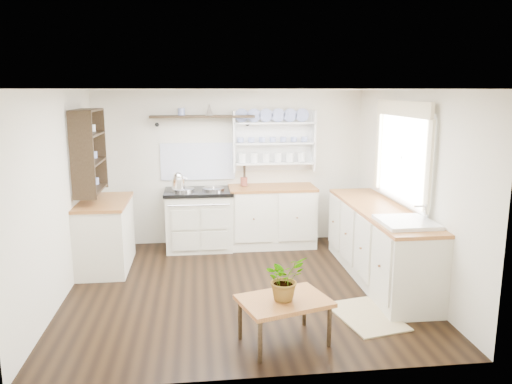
% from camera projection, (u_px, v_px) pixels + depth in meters
% --- Properties ---
extents(floor, '(4.00, 3.80, 0.01)m').
position_uv_depth(floor, '(242.00, 287.00, 5.90)').
color(floor, black).
rests_on(floor, ground).
extents(wall_back, '(4.00, 0.02, 2.30)m').
position_uv_depth(wall_back, '(230.00, 167.00, 7.52)').
color(wall_back, silver).
rests_on(wall_back, ground).
extents(wall_right, '(0.02, 3.80, 2.30)m').
position_uv_depth(wall_right, '(409.00, 189.00, 5.90)').
color(wall_right, silver).
rests_on(wall_right, ground).
extents(wall_left, '(0.02, 3.80, 2.30)m').
position_uv_depth(wall_left, '(59.00, 197.00, 5.44)').
color(wall_left, silver).
rests_on(wall_left, ground).
extents(ceiling, '(4.00, 3.80, 0.01)m').
position_uv_depth(ceiling, '(240.00, 89.00, 5.44)').
color(ceiling, white).
rests_on(ceiling, wall_back).
extents(window, '(0.08, 1.55, 1.22)m').
position_uv_depth(window, '(402.00, 152.00, 5.96)').
color(window, white).
rests_on(window, wall_right).
extents(aga_cooker, '(0.98, 0.68, 0.91)m').
position_uv_depth(aga_cooker, '(199.00, 219.00, 7.28)').
color(aga_cooker, beige).
rests_on(aga_cooker, floor).
extents(back_cabinets, '(1.27, 0.63, 0.90)m').
position_uv_depth(back_cabinets, '(272.00, 215.00, 7.43)').
color(back_cabinets, beige).
rests_on(back_cabinets, floor).
extents(right_cabinets, '(0.62, 2.43, 0.90)m').
position_uv_depth(right_cabinets, '(379.00, 243.00, 6.10)').
color(right_cabinets, beige).
rests_on(right_cabinets, floor).
extents(belfast_sink, '(0.55, 0.60, 0.45)m').
position_uv_depth(belfast_sink, '(406.00, 233.00, 5.30)').
color(belfast_sink, white).
rests_on(belfast_sink, right_cabinets).
extents(left_cabinets, '(0.62, 1.13, 0.90)m').
position_uv_depth(left_cabinets, '(105.00, 234.00, 6.49)').
color(left_cabinets, beige).
rests_on(left_cabinets, floor).
extents(plate_rack, '(1.20, 0.22, 0.90)m').
position_uv_depth(plate_rack, '(273.00, 140.00, 7.48)').
color(plate_rack, white).
rests_on(plate_rack, wall_back).
extents(high_shelf, '(1.50, 0.29, 0.16)m').
position_uv_depth(high_shelf, '(203.00, 117.00, 7.20)').
color(high_shelf, black).
rests_on(high_shelf, wall_back).
extents(left_shelving, '(0.28, 0.80, 1.05)m').
position_uv_depth(left_shelving, '(89.00, 150.00, 6.26)').
color(left_shelving, black).
rests_on(left_shelving, wall_left).
extents(kettle, '(0.19, 0.19, 0.23)m').
position_uv_depth(kettle, '(178.00, 181.00, 7.02)').
color(kettle, silver).
rests_on(kettle, aga_cooker).
extents(utensil_crock, '(0.10, 0.10, 0.12)m').
position_uv_depth(utensil_crock, '(244.00, 182.00, 7.36)').
color(utensil_crock, brown).
rests_on(utensil_crock, back_cabinets).
extents(center_table, '(0.92, 0.77, 0.43)m').
position_uv_depth(center_table, '(284.00, 304.00, 4.55)').
color(center_table, brown).
rests_on(center_table, floor).
extents(potted_plant, '(0.47, 0.46, 0.40)m').
position_uv_depth(potted_plant, '(284.00, 278.00, 4.50)').
color(potted_plant, '#3F7233').
rests_on(potted_plant, center_table).
extents(floor_rug, '(0.72, 0.95, 0.02)m').
position_uv_depth(floor_rug, '(366.00, 316.00, 5.14)').
color(floor_rug, '#967C57').
rests_on(floor_rug, floor).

